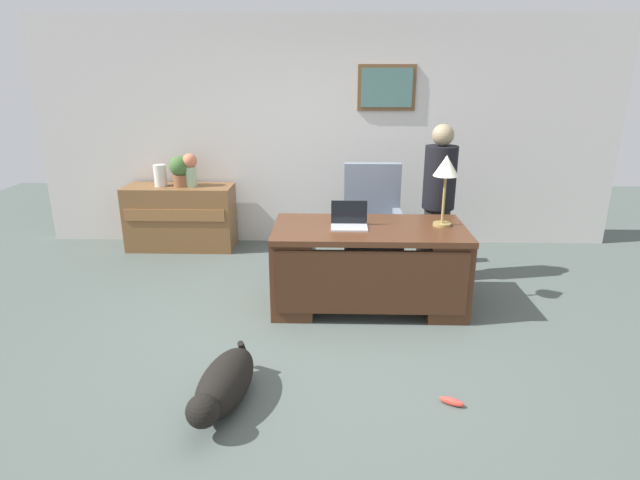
{
  "coord_description": "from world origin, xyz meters",
  "views": [
    {
      "loc": [
        0.1,
        -3.7,
        2.06
      ],
      "look_at": [
        -0.01,
        0.3,
        0.75
      ],
      "focal_mm": 28.84,
      "sensor_mm": 36.0,
      "label": 1
    }
  ],
  "objects_px": {
    "armchair": "(372,226)",
    "desk_lamp": "(446,170)",
    "credenza": "(181,217)",
    "dog_lying": "(223,385)",
    "vase_with_flowers": "(190,168)",
    "potted_plant": "(180,170)",
    "desk": "(368,264)",
    "vase_empty": "(160,175)",
    "dog_toy_bone": "(451,401)",
    "person_standing": "(438,203)",
    "laptop": "(349,221)"
  },
  "relations": [
    {
      "from": "person_standing",
      "to": "vase_empty",
      "type": "height_order",
      "value": "person_standing"
    },
    {
      "from": "armchair",
      "to": "credenza",
      "type": "bearing_deg",
      "value": 162.45
    },
    {
      "from": "armchair",
      "to": "dog_toy_bone",
      "type": "bearing_deg",
      "value": -81.2
    },
    {
      "from": "person_standing",
      "to": "laptop",
      "type": "relative_size",
      "value": 4.98
    },
    {
      "from": "desk_lamp",
      "to": "vase_empty",
      "type": "relative_size",
      "value": 2.47
    },
    {
      "from": "laptop",
      "to": "armchair",
      "type": "bearing_deg",
      "value": 72.64
    },
    {
      "from": "laptop",
      "to": "desk",
      "type": "bearing_deg",
      "value": -6.07
    },
    {
      "from": "desk",
      "to": "vase_empty",
      "type": "height_order",
      "value": "vase_empty"
    },
    {
      "from": "armchair",
      "to": "desk_lamp",
      "type": "height_order",
      "value": "desk_lamp"
    },
    {
      "from": "armchair",
      "to": "dog_lying",
      "type": "bearing_deg",
      "value": -114.62
    },
    {
      "from": "armchair",
      "to": "desk_lamp",
      "type": "relative_size",
      "value": 1.83
    },
    {
      "from": "credenza",
      "to": "person_standing",
      "type": "bearing_deg",
      "value": -17.54
    },
    {
      "from": "dog_lying",
      "to": "laptop",
      "type": "height_order",
      "value": "laptop"
    },
    {
      "from": "credenza",
      "to": "potted_plant",
      "type": "relative_size",
      "value": 3.54
    },
    {
      "from": "desk",
      "to": "armchair",
      "type": "xyz_separation_m",
      "value": [
        0.09,
        0.89,
        0.1
      ]
    },
    {
      "from": "credenza",
      "to": "vase_empty",
      "type": "xyz_separation_m",
      "value": [
        -0.2,
        0.0,
        0.51
      ]
    },
    {
      "from": "dog_lying",
      "to": "dog_toy_bone",
      "type": "distance_m",
      "value": 1.48
    },
    {
      "from": "desk",
      "to": "dog_toy_bone",
      "type": "relative_size",
      "value": 10.4
    },
    {
      "from": "vase_empty",
      "to": "potted_plant",
      "type": "height_order",
      "value": "potted_plant"
    },
    {
      "from": "armchair",
      "to": "laptop",
      "type": "distance_m",
      "value": 0.96
    },
    {
      "from": "person_standing",
      "to": "credenza",
      "type": "bearing_deg",
      "value": 162.46
    },
    {
      "from": "desk_lamp",
      "to": "vase_with_flowers",
      "type": "height_order",
      "value": "desk_lamp"
    },
    {
      "from": "vase_with_flowers",
      "to": "potted_plant",
      "type": "height_order",
      "value": "vase_with_flowers"
    },
    {
      "from": "dog_toy_bone",
      "to": "armchair",
      "type": "bearing_deg",
      "value": 98.8
    },
    {
      "from": "vase_empty",
      "to": "vase_with_flowers",
      "type": "bearing_deg",
      "value": -0.0
    },
    {
      "from": "desk",
      "to": "vase_empty",
      "type": "distance_m",
      "value": 2.91
    },
    {
      "from": "laptop",
      "to": "person_standing",
      "type": "bearing_deg",
      "value": 36.27
    },
    {
      "from": "person_standing",
      "to": "vase_with_flowers",
      "type": "distance_m",
      "value": 2.89
    },
    {
      "from": "dog_lying",
      "to": "laptop",
      "type": "distance_m",
      "value": 1.88
    },
    {
      "from": "potted_plant",
      "to": "laptop",
      "type": "bearing_deg",
      "value": -39.06
    },
    {
      "from": "vase_empty",
      "to": "dog_lying",
      "type": "bearing_deg",
      "value": -66.56
    },
    {
      "from": "laptop",
      "to": "vase_empty",
      "type": "xyz_separation_m",
      "value": [
        -2.2,
        1.58,
        0.09
      ]
    },
    {
      "from": "armchair",
      "to": "laptop",
      "type": "height_order",
      "value": "armchair"
    },
    {
      "from": "vase_empty",
      "to": "dog_toy_bone",
      "type": "relative_size",
      "value": 1.55
    },
    {
      "from": "dog_toy_bone",
      "to": "vase_with_flowers",
      "type": "bearing_deg",
      "value": 128.64
    },
    {
      "from": "laptop",
      "to": "vase_empty",
      "type": "height_order",
      "value": "vase_empty"
    },
    {
      "from": "person_standing",
      "to": "dog_lying",
      "type": "height_order",
      "value": "person_standing"
    },
    {
      "from": "credenza",
      "to": "potted_plant",
      "type": "height_order",
      "value": "potted_plant"
    },
    {
      "from": "person_standing",
      "to": "desk_lamp",
      "type": "bearing_deg",
      "value": -97.27
    },
    {
      "from": "person_standing",
      "to": "desk_lamp",
      "type": "relative_size",
      "value": 2.53
    },
    {
      "from": "credenza",
      "to": "dog_toy_bone",
      "type": "xyz_separation_m",
      "value": [
        2.63,
        -3.09,
        -0.36
      ]
    },
    {
      "from": "credenza",
      "to": "dog_lying",
      "type": "distance_m",
      "value": 3.35
    },
    {
      "from": "dog_lying",
      "to": "vase_with_flowers",
      "type": "relative_size",
      "value": 2.28
    },
    {
      "from": "armchair",
      "to": "person_standing",
      "type": "distance_m",
      "value": 0.74
    },
    {
      "from": "vase_empty",
      "to": "armchair",
      "type": "bearing_deg",
      "value": -16.2
    },
    {
      "from": "person_standing",
      "to": "potted_plant",
      "type": "relative_size",
      "value": 4.42
    },
    {
      "from": "armchair",
      "to": "vase_with_flowers",
      "type": "height_order",
      "value": "vase_with_flowers"
    },
    {
      "from": "laptop",
      "to": "vase_empty",
      "type": "bearing_deg",
      "value": 144.17
    },
    {
      "from": "desk_lamp",
      "to": "dog_toy_bone",
      "type": "relative_size",
      "value": 3.83
    },
    {
      "from": "credenza",
      "to": "dog_toy_bone",
      "type": "height_order",
      "value": "credenza"
    }
  ]
}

